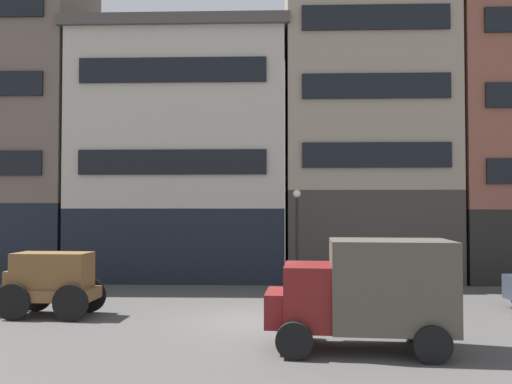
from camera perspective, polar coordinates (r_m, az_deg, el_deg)
name	(u,v)px	position (r m, az deg, el deg)	size (l,w,h in m)	color
ground_plane	(258,321)	(16.18, 0.19, -13.79)	(120.00, 120.00, 0.00)	#4C4947
building_center_left	(183,154)	(26.23, -7.91, 4.13)	(10.39, 6.13, 12.00)	black
building_center_right	(365,105)	(26.58, 11.71, 9.25)	(8.17, 6.13, 16.73)	#38332D
cargo_wagon	(51,279)	(17.79, -21.36, -8.82)	(2.97, 1.65, 1.98)	brown
delivery_truck_near	(365,290)	(12.97, 11.78, -10.38)	(4.46, 2.39, 2.62)	maroon
streetlamp_curbside	(297,225)	(21.70, 4.47, -3.58)	(0.32, 0.32, 4.12)	black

